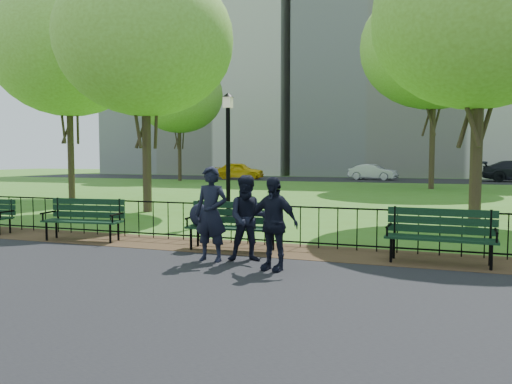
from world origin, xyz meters
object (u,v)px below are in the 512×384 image
(person_mid, at_px, (248,218))
(tree_near_e, at_px, (480,17))
(person_left, at_px, (211,214))
(tree_far_w, at_px, (179,95))
(park_bench_main, at_px, (219,218))
(tree_mid_w, at_px, (68,51))
(sedan_silver, at_px, (373,172))
(tree_near_w, at_px, (145,41))
(park_bench_left_a, at_px, (85,215))
(lamppost, at_px, (228,152))
(person_right, at_px, (273,223))
(taxi, at_px, (239,171))
(tree_far_e, at_px, (435,46))
(park_bench_right_a, at_px, (441,230))

(person_mid, bearing_deg, tree_near_e, 37.05)
(person_left, bearing_deg, person_mid, 21.07)
(tree_far_w, bearing_deg, park_bench_main, -60.34)
(tree_mid_w, relative_size, sedan_silver, 2.43)
(park_bench_main, distance_m, tree_near_w, 9.56)
(park_bench_left_a, height_order, tree_mid_w, tree_mid_w)
(person_left, bearing_deg, park_bench_left_a, 164.80)
(sedan_silver, bearing_deg, park_bench_left_a, -172.66)
(lamppost, relative_size, tree_mid_w, 0.39)
(person_right, bearing_deg, taxi, 124.63)
(tree_far_e, bearing_deg, park_bench_main, -100.26)
(tree_far_w, relative_size, sedan_silver, 2.48)
(tree_near_w, bearing_deg, person_right, -46.30)
(park_bench_left_a, bearing_deg, taxi, 98.27)
(tree_mid_w, distance_m, person_mid, 17.52)
(park_bench_left_a, xyz_separation_m, lamppost, (1.84, 4.22, 1.49))
(park_bench_main, bearing_deg, tree_near_e, 44.66)
(tree_near_e, bearing_deg, person_mid, -121.81)
(tree_near_w, distance_m, taxi, 27.02)
(park_bench_main, xyz_separation_m, person_mid, (0.98, -0.89, 0.14))
(taxi, bearing_deg, park_bench_right_a, -159.77)
(tree_far_w, height_order, taxi, tree_far_w)
(person_left, distance_m, taxi, 34.89)
(lamppost, relative_size, person_right, 2.40)
(tree_mid_w, relative_size, person_right, 6.13)
(tree_far_e, bearing_deg, tree_near_e, -85.80)
(tree_mid_w, height_order, taxi, tree_mid_w)
(tree_far_w, bearing_deg, park_bench_left_a, -66.08)
(person_mid, distance_m, sedan_silver, 34.67)
(park_bench_right_a, xyz_separation_m, tree_far_w, (-19.73, 26.94, 6.33))
(tree_far_e, relative_size, person_mid, 7.75)
(park_bench_right_a, height_order, tree_mid_w, tree_mid_w)
(tree_far_e, distance_m, person_mid, 25.11)
(tree_far_e, bearing_deg, tree_near_w, -119.28)
(tree_far_w, distance_m, sedan_silver, 17.43)
(tree_near_w, height_order, tree_far_w, tree_far_w)
(tree_near_e, xyz_separation_m, person_right, (-3.72, -7.59, -5.06))
(person_left, xyz_separation_m, person_right, (1.30, -0.32, -0.08))
(park_bench_main, distance_m, tree_far_w, 31.74)
(tree_near_w, xyz_separation_m, tree_near_e, (10.71, 0.28, -0.11))
(tree_mid_w, distance_m, tree_far_e, 20.70)
(park_bench_main, height_order, tree_near_w, tree_near_w)
(park_bench_main, distance_m, person_left, 1.18)
(park_bench_main, relative_size, tree_near_w, 0.23)
(tree_near_e, distance_m, person_right, 9.85)
(park_bench_main, distance_m, tree_near_e, 9.67)
(park_bench_main, xyz_separation_m, park_bench_right_a, (4.33, 0.09, -0.05))
(person_right, height_order, sedan_silver, person_right)
(tree_far_e, bearing_deg, park_bench_right_a, -89.47)
(person_left, distance_m, person_mid, 0.69)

